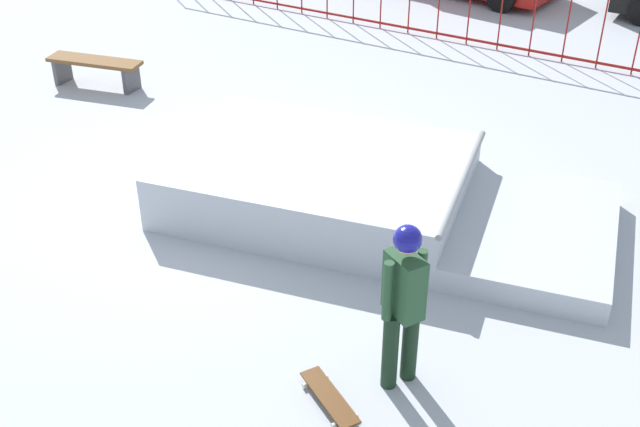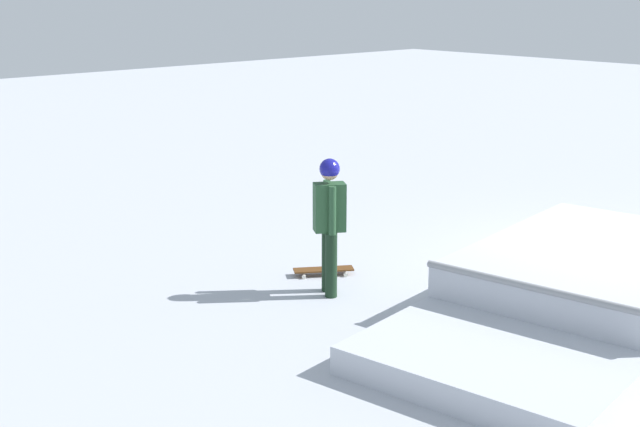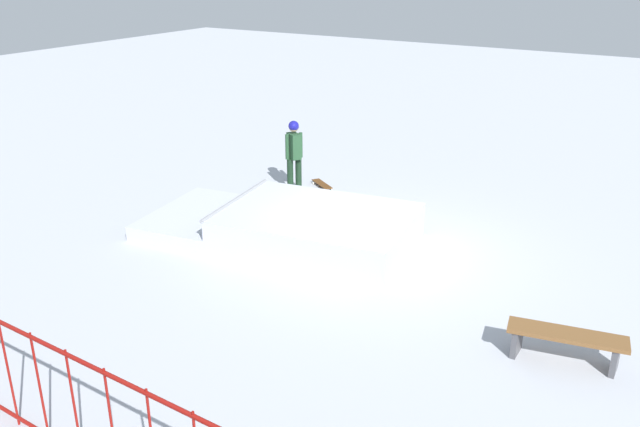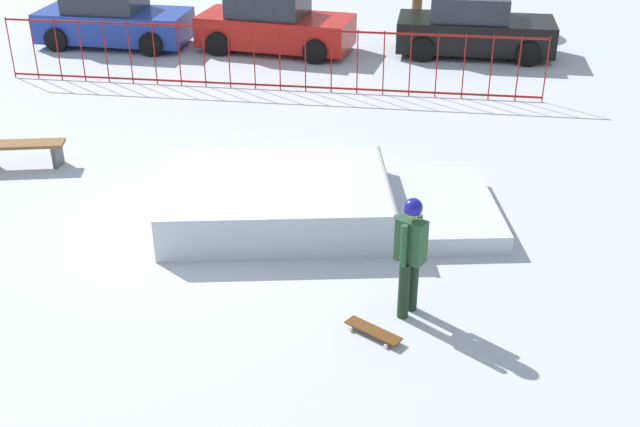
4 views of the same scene
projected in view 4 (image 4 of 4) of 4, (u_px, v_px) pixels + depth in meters
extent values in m
plane|color=#B2B7C1|center=(200.00, 228.00, 12.95)|extent=(60.00, 60.00, 0.00)
cube|color=silver|center=(276.00, 201.00, 13.03)|extent=(3.94, 3.10, 0.70)
cube|color=silver|center=(439.00, 208.00, 13.23)|extent=(2.16, 2.83, 0.30)
cylinder|color=gray|center=(386.00, 179.00, 12.94)|extent=(0.46, 2.58, 0.08)
cylinder|color=black|center=(404.00, 291.00, 10.57)|extent=(0.15, 0.15, 0.82)
cylinder|color=black|center=(413.00, 283.00, 10.72)|extent=(0.15, 0.15, 0.82)
cube|color=#264C2D|center=(411.00, 241.00, 10.31)|extent=(0.44, 0.39, 0.60)
cylinder|color=#264C2D|center=(404.00, 246.00, 10.19)|extent=(0.09, 0.09, 0.60)
cylinder|color=#264C2D|center=(418.00, 235.00, 10.43)|extent=(0.09, 0.09, 0.60)
sphere|color=tan|center=(413.00, 210.00, 10.10)|extent=(0.22, 0.22, 0.22)
sphere|color=navy|center=(413.00, 208.00, 10.09)|extent=(0.25, 0.25, 0.25)
cube|color=#593314|center=(373.00, 330.00, 10.33)|extent=(0.78, 0.61, 0.02)
cylinder|color=silver|center=(351.00, 330.00, 10.44)|extent=(0.06, 0.06, 0.06)
cylinder|color=silver|center=(361.00, 322.00, 10.59)|extent=(0.06, 0.06, 0.06)
cylinder|color=silver|center=(386.00, 346.00, 10.12)|extent=(0.06, 0.06, 0.06)
cylinder|color=silver|center=(396.00, 338.00, 10.28)|extent=(0.06, 0.06, 0.06)
cylinder|color=maroon|center=(266.00, 29.00, 18.36)|extent=(12.73, 0.52, 0.05)
cylinder|color=maroon|center=(268.00, 85.00, 18.99)|extent=(12.73, 0.52, 0.05)
cylinder|color=maroon|center=(10.00, 48.00, 19.47)|extent=(0.03, 0.03, 1.50)
cylinder|color=maroon|center=(34.00, 49.00, 19.40)|extent=(0.03, 0.03, 1.50)
cylinder|color=maroon|center=(58.00, 50.00, 19.32)|extent=(0.03, 0.03, 1.50)
cylinder|color=maroon|center=(82.00, 51.00, 19.25)|extent=(0.03, 0.03, 1.50)
cylinder|color=maroon|center=(106.00, 52.00, 19.17)|extent=(0.03, 0.03, 1.50)
cylinder|color=maroon|center=(130.00, 53.00, 19.10)|extent=(0.03, 0.03, 1.50)
cylinder|color=maroon|center=(154.00, 54.00, 19.02)|extent=(0.03, 0.03, 1.50)
cylinder|color=maroon|center=(179.00, 55.00, 18.95)|extent=(0.03, 0.03, 1.50)
cylinder|color=maroon|center=(204.00, 56.00, 18.87)|extent=(0.03, 0.03, 1.50)
cylinder|color=maroon|center=(229.00, 57.00, 18.80)|extent=(0.03, 0.03, 1.50)
cylinder|color=maroon|center=(254.00, 58.00, 18.72)|extent=(0.03, 0.03, 1.50)
cylinder|color=maroon|center=(280.00, 59.00, 18.65)|extent=(0.03, 0.03, 1.50)
cylinder|color=maroon|center=(305.00, 60.00, 18.57)|extent=(0.03, 0.03, 1.50)
cylinder|color=maroon|center=(331.00, 61.00, 18.50)|extent=(0.03, 0.03, 1.50)
cylinder|color=maroon|center=(357.00, 62.00, 18.42)|extent=(0.03, 0.03, 1.50)
cylinder|color=maroon|center=(384.00, 63.00, 18.35)|extent=(0.03, 0.03, 1.50)
cylinder|color=maroon|center=(410.00, 64.00, 18.27)|extent=(0.03, 0.03, 1.50)
cylinder|color=maroon|center=(437.00, 65.00, 18.20)|extent=(0.03, 0.03, 1.50)
cylinder|color=maroon|center=(464.00, 67.00, 18.12)|extent=(0.03, 0.03, 1.50)
cylinder|color=maroon|center=(491.00, 68.00, 18.05)|extent=(0.03, 0.03, 1.50)
cylinder|color=maroon|center=(518.00, 69.00, 17.97)|extent=(0.03, 0.03, 1.50)
cylinder|color=maroon|center=(546.00, 70.00, 17.90)|extent=(0.03, 0.03, 1.50)
cube|color=brown|center=(20.00, 144.00, 14.87)|extent=(1.65, 0.69, 0.06)
cube|color=#4C4C51|center=(58.00, 155.00, 15.03)|extent=(0.08, 0.36, 0.42)
cube|color=#1E3899|center=(115.00, 25.00, 22.12)|extent=(4.20, 1.97, 0.80)
cylinder|color=black|center=(172.00, 28.00, 22.77)|extent=(0.65, 0.26, 0.64)
cylinder|color=black|center=(151.00, 44.00, 21.29)|extent=(0.65, 0.26, 0.64)
cylinder|color=black|center=(83.00, 24.00, 23.17)|extent=(0.65, 0.26, 0.64)
cylinder|color=black|center=(56.00, 40.00, 21.69)|extent=(0.65, 0.26, 0.64)
cube|color=red|center=(276.00, 30.00, 21.63)|extent=(4.33, 2.36, 0.80)
cube|color=#262B33|center=(268.00, 3.00, 21.34)|extent=(2.22, 1.81, 0.64)
cylinder|color=black|center=(332.00, 35.00, 22.14)|extent=(0.67, 0.32, 0.64)
cylinder|color=black|center=(315.00, 52.00, 20.69)|extent=(0.67, 0.32, 0.64)
cylinder|color=black|center=(240.00, 28.00, 22.78)|extent=(0.67, 0.32, 0.64)
cylinder|color=black|center=(218.00, 44.00, 21.34)|extent=(0.67, 0.32, 0.64)
cube|color=black|center=(475.00, 34.00, 21.31)|extent=(4.17, 1.89, 0.80)
cube|color=#262B33|center=(470.00, 6.00, 21.01)|extent=(2.07, 1.59, 0.64)
cylinder|color=black|center=(523.00, 36.00, 21.99)|extent=(0.65, 0.25, 0.64)
cylinder|color=black|center=(528.00, 54.00, 20.51)|extent=(0.65, 0.25, 0.64)
cylinder|color=black|center=(425.00, 32.00, 22.35)|extent=(0.65, 0.25, 0.64)
cylinder|color=black|center=(422.00, 49.00, 20.86)|extent=(0.65, 0.25, 0.64)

